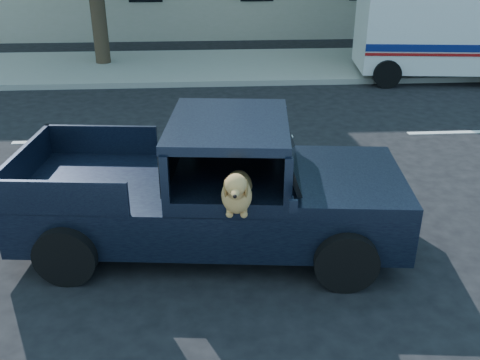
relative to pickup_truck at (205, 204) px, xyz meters
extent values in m
plane|color=black|center=(0.99, 0.52, -0.59)|extent=(120.00, 120.00, 0.00)
cube|color=gray|center=(0.99, 9.72, -0.51)|extent=(60.00, 4.00, 0.15)
cube|color=black|center=(0.08, 0.01, 0.00)|extent=(5.04, 2.36, 0.62)
cube|color=black|center=(1.81, -0.16, 0.39)|extent=(1.59, 2.01, 0.15)
cube|color=black|center=(0.31, -0.01, 1.10)|extent=(1.63, 1.94, 0.11)
cube|color=black|center=(1.07, -0.09, 0.77)|extent=(0.40, 1.63, 0.53)
cube|color=black|center=(0.46, -0.45, 0.18)|extent=(0.57, 0.57, 0.36)
cube|color=black|center=(0.94, -1.25, 0.61)|extent=(0.10, 0.06, 0.15)
cube|color=silver|center=(6.47, 8.20, -0.02)|extent=(4.55, 2.42, 0.52)
cube|color=silver|center=(6.05, 8.25, 1.02)|extent=(3.72, 2.33, 1.56)
cube|color=navy|center=(5.95, 7.25, 0.45)|extent=(3.52, 0.39, 0.19)
cube|color=#9E0F0F|center=(5.95, 7.25, 0.28)|extent=(3.52, 0.39, 0.07)
camera|label=1|loc=(0.05, -6.19, 3.30)|focal=40.00mm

